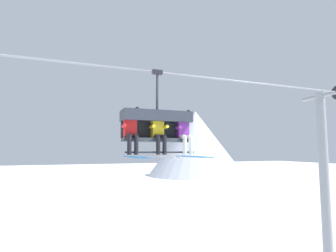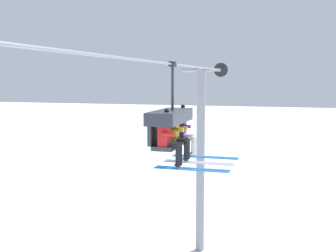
{
  "view_description": "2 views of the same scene",
  "coord_description": "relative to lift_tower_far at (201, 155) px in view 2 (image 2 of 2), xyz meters",
  "views": [
    {
      "loc": [
        -2.19,
        -7.59,
        5.42
      ],
      "look_at": [
        0.3,
        -0.98,
        6.08
      ],
      "focal_mm": 28.0,
      "sensor_mm": 36.0,
      "label": 1
    },
    {
      "loc": [
        -9.66,
        -3.51,
        7.26
      ],
      "look_at": [
        -0.2,
        -0.76,
        6.14
      ],
      "focal_mm": 45.0,
      "sensor_mm": 36.0,
      "label": 2
    }
  ],
  "objects": [
    {
      "name": "skier_purple",
      "position": [
        -6.44,
        -0.92,
        1.83
      ],
      "size": [
        0.48,
        1.7,
        1.34
      ],
      "color": "purple"
    },
    {
      "name": "skier_red",
      "position": [
        -7.94,
        -0.92,
        1.83
      ],
      "size": [
        0.48,
        1.7,
        1.34
      ],
      "color": "red"
    },
    {
      "name": "chairlift_chair",
      "position": [
        -7.19,
        -0.71,
        2.1
      ],
      "size": [
        1.93,
        0.74,
        2.31
      ],
      "color": "#33383D"
    },
    {
      "name": "lift_cable",
      "position": [
        -7.09,
        -0.78,
        3.49
      ],
      "size": [
        16.18,
        0.05,
        0.05
      ],
      "color": "gray"
    },
    {
      "name": "lift_tower_far",
      "position": [
        0.0,
        0.0,
        0.0
      ],
      "size": [
        0.36,
        1.88,
        7.88
      ],
      "color": "gray",
      "rests_on": "ground_plane"
    },
    {
      "name": "skier_yellow",
      "position": [
        -7.19,
        -0.93,
        1.81
      ],
      "size": [
        0.46,
        1.7,
        1.23
      ],
      "color": "yellow"
    }
  ]
}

